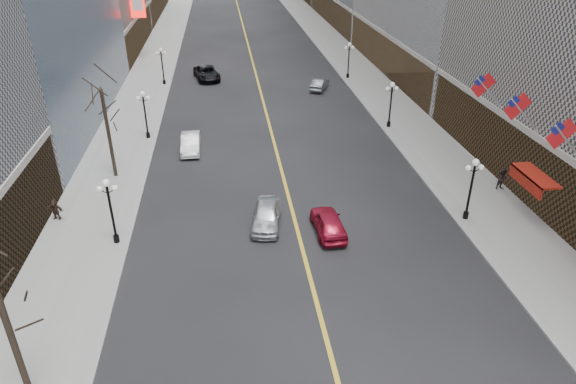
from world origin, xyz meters
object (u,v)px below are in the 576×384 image
object	(u,v)px
streetlamp_east_2	(391,100)
car_sb_mid	(328,223)
streetlamp_west_2	(145,110)
streetlamp_west_3	(162,62)
car_nb_far	(207,73)
streetlamp_west_1	(110,205)
car_sb_far	(320,84)
streetlamp_east_3	(349,56)
streetlamp_east_1	(472,183)
car_nb_mid	(191,143)
car_nb_near	(266,215)

from	to	relation	value
streetlamp_east_2	car_sb_mid	xyz separation A→B (m)	(-9.80, -18.38, -2.13)
streetlamp_east_2	streetlamp_west_2	world-z (taller)	same
streetlamp_west_3	car_nb_far	bearing A→B (deg)	20.40
streetlamp_west_1	streetlamp_west_3	xyz separation A→B (m)	(0.00, 36.00, 0.00)
streetlamp_west_3	car_sb_far	size ratio (longest dim) A/B	1.08
streetlamp_east_3	car_sb_mid	size ratio (longest dim) A/B	0.99
streetlamp_east_2	car_nb_far	size ratio (longest dim) A/B	0.76
streetlamp_east_1	car_nb_far	world-z (taller)	streetlamp_east_1
streetlamp_west_2	car_nb_far	size ratio (longest dim) A/B	0.76
streetlamp_west_3	car_nb_mid	distance (m)	21.89
car_nb_far	car_sb_mid	distance (m)	39.28
car_nb_mid	car_nb_far	world-z (taller)	car_nb_far
car_sb_mid	car_sb_far	distance (m)	32.46
streetlamp_west_1	car_nb_mid	bearing A→B (deg)	74.11
streetlamp_east_1	car_sb_far	bearing A→B (deg)	98.19
car_sb_far	car_nb_mid	bearing A→B (deg)	72.67
car_nb_mid	car_nb_far	distance (m)	23.39
streetlamp_east_1	streetlamp_west_2	size ratio (longest dim) A/B	1.00
streetlamp_west_3	car_sb_mid	xyz separation A→B (m)	(13.80, -36.38, -2.13)
streetlamp_west_1	car_sb_far	xyz separation A→B (m)	(19.04, 31.65, -2.21)
streetlamp_west_1	car_nb_far	world-z (taller)	streetlamp_west_1
streetlamp_west_3	car_nb_far	world-z (taller)	streetlamp_west_3
streetlamp_west_3	car_nb_near	size ratio (longest dim) A/B	0.97
car_nb_near	streetlamp_west_2	bearing A→B (deg)	129.47
streetlamp_east_2	streetlamp_west_2	distance (m)	23.60
car_nb_near	car_nb_far	xyz separation A→B (m)	(-4.49, 36.91, 0.04)
car_nb_near	car_sb_mid	distance (m)	4.25
streetlamp_east_2	car_nb_mid	distance (m)	19.85
car_nb_near	streetlamp_west_3	bearing A→B (deg)	115.08
streetlamp_west_1	streetlamp_east_1	bearing A→B (deg)	0.00
car_nb_near	car_nb_far	size ratio (longest dim) A/B	0.78
streetlamp_west_2	streetlamp_west_1	bearing A→B (deg)	-90.00
streetlamp_east_1	streetlamp_east_2	bearing A→B (deg)	90.00
streetlamp_west_2	streetlamp_east_2	bearing A→B (deg)	0.00
streetlamp_east_2	streetlamp_west_3	xyz separation A→B (m)	(-23.60, 18.00, 0.00)
car_sb_mid	streetlamp_east_1	bearing A→B (deg)	-179.77
streetlamp_west_2	car_sb_far	size ratio (longest dim) A/B	1.08
car_sb_far	streetlamp_west_1	bearing A→B (deg)	82.78
car_sb_mid	streetlamp_west_2	bearing A→B (deg)	-55.10
streetlamp_east_3	streetlamp_west_3	bearing A→B (deg)	180.00
streetlamp_west_2	car_nb_near	distance (m)	19.68
streetlamp_east_2	streetlamp_west_1	size ratio (longest dim) A/B	1.00
streetlamp_east_3	car_nb_near	bearing A→B (deg)	-111.55
car_nb_mid	car_sb_far	world-z (taller)	car_nb_mid
streetlamp_west_1	car_nb_far	size ratio (longest dim) A/B	0.76
car_nb_near	car_nb_far	bearing A→B (deg)	106.35
car_nb_far	streetlamp_west_3	bearing A→B (deg)	-171.21
streetlamp_east_1	car_nb_far	xyz separation A→B (m)	(-18.29, 37.98, -2.07)
streetlamp_west_3	car_sb_mid	size ratio (longest dim) A/B	0.99
streetlamp_east_1	car_sb_far	world-z (taller)	streetlamp_east_1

